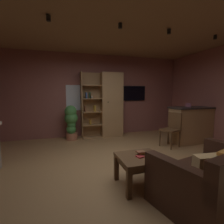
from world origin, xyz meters
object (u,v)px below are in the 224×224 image
at_px(table_book_0, 140,156).
at_px(table_book_2, 141,152).
at_px(leather_couch, 214,182).
at_px(wall_mounted_tv, 133,93).
at_px(kitchen_bar_counter, 194,124).
at_px(coffee_table, 140,162).
at_px(tissue_box, 188,105).
at_px(dining_chair, 172,127).
at_px(potted_floor_plant, 71,121).
at_px(table_book_1, 142,153).
at_px(bookshelf_cabinet, 109,105).

distance_m(table_book_0, table_book_2, 0.10).
relative_size(leather_couch, wall_mounted_tv, 1.77).
bearing_deg(kitchen_bar_counter, coffee_table, -146.84).
xyz_separation_m(tissue_box, dining_chair, (-0.69, -0.23, -0.57)).
bearing_deg(potted_floor_plant, wall_mounted_tv, 8.26).
distance_m(tissue_box, dining_chair, 0.92).
relative_size(table_book_2, potted_floor_plant, 0.12).
height_order(kitchen_bar_counter, dining_chair, kitchen_bar_counter).
bearing_deg(table_book_0, potted_floor_plant, 105.32).
xyz_separation_m(leather_couch, potted_floor_plant, (-1.59, 3.70, 0.29)).
bearing_deg(table_book_2, coffee_table, -122.16).
relative_size(tissue_box, wall_mounted_tv, 0.13).
height_order(kitchen_bar_counter, wall_mounted_tv, wall_mounted_tv).
distance_m(coffee_table, table_book_0, 0.11).
bearing_deg(kitchen_bar_counter, wall_mounted_tv, 126.81).
bearing_deg(dining_chair, table_book_2, -138.53).
bearing_deg(table_book_1, dining_chair, 41.80).
xyz_separation_m(coffee_table, table_book_1, (0.06, 0.06, 0.12)).
bearing_deg(kitchen_bar_counter, tissue_box, 157.95).
height_order(kitchen_bar_counter, potted_floor_plant, potted_floor_plant).
xyz_separation_m(leather_couch, table_book_0, (-0.75, 0.66, 0.18)).
height_order(kitchen_bar_counter, tissue_box, tissue_box).
distance_m(bookshelf_cabinet, tissue_box, 2.43).
height_order(coffee_table, potted_floor_plant, potted_floor_plant).
relative_size(kitchen_bar_counter, leather_couch, 0.89).
relative_size(table_book_2, dining_chair, 0.14).
xyz_separation_m(tissue_box, potted_floor_plant, (-3.26, 1.25, -0.51)).
bearing_deg(kitchen_bar_counter, dining_chair, -170.20).
height_order(table_book_0, table_book_2, table_book_2).
height_order(bookshelf_cabinet, coffee_table, bookshelf_cabinet).
height_order(table_book_1, table_book_2, table_book_2).
xyz_separation_m(kitchen_bar_counter, table_book_1, (-2.53, -1.64, -0.02)).
distance_m(bookshelf_cabinet, table_book_0, 3.23).
height_order(table_book_1, wall_mounted_tv, wall_mounted_tv).
bearing_deg(coffee_table, leather_couch, -42.90).
height_order(leather_couch, wall_mounted_tv, wall_mounted_tv).
height_order(leather_couch, table_book_1, leather_couch).
bearing_deg(tissue_box, coffee_table, -143.72).
xyz_separation_m(coffee_table, potted_floor_plant, (-0.85, 3.02, 0.21)).
height_order(kitchen_bar_counter, leather_couch, kitchen_bar_counter).
relative_size(tissue_box, table_book_2, 0.90).
xyz_separation_m(table_book_0, potted_floor_plant, (-0.83, 3.05, 0.11)).
bearing_deg(table_book_2, dining_chair, 41.47).
xyz_separation_m(kitchen_bar_counter, dining_chair, (-0.87, -0.15, 0.00)).
xyz_separation_m(leather_couch, wall_mounted_tv, (0.63, 4.02, 1.13)).
height_order(coffee_table, wall_mounted_tv, wall_mounted_tv).
bearing_deg(table_book_1, coffee_table, -135.09).
xyz_separation_m(table_book_1, dining_chair, (1.66, 1.48, 0.03)).
bearing_deg(potted_floor_plant, table_book_2, -73.39).
relative_size(leather_couch, potted_floor_plant, 1.53).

